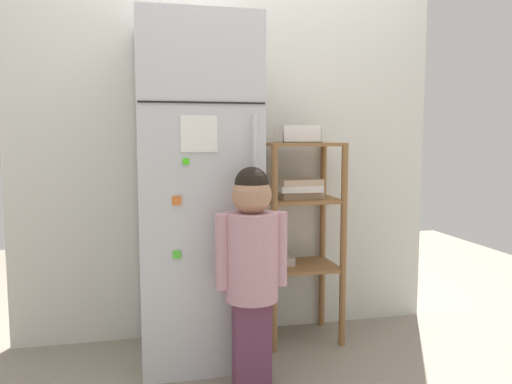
% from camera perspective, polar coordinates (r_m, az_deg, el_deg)
% --- Properties ---
extents(ground_plane, '(6.00, 6.00, 0.00)m').
position_cam_1_polar(ground_plane, '(2.91, -1.49, -17.10)').
color(ground_plane, gray).
extents(kitchen_wall_back, '(2.43, 0.03, 2.22)m').
position_cam_1_polar(kitchen_wall_back, '(3.00, -2.84, 5.41)').
color(kitchen_wall_back, silver).
rests_on(kitchen_wall_back, ground).
extents(refrigerator, '(0.59, 0.61, 1.72)m').
position_cam_1_polar(refrigerator, '(2.67, -6.50, -0.08)').
color(refrigerator, silver).
rests_on(refrigerator, ground).
extents(child_standing, '(0.33, 0.24, 1.02)m').
position_cam_1_polar(child_standing, '(2.34, -0.49, -7.03)').
color(child_standing, '#673751').
rests_on(child_standing, ground).
extents(pantry_shelf_unit, '(0.42, 0.36, 1.11)m').
position_cam_1_polar(pantry_shelf_unit, '(2.92, 4.77, -2.28)').
color(pantry_shelf_unit, olive).
rests_on(pantry_shelf_unit, ground).
extents(fruit_bin, '(0.22, 0.15, 0.09)m').
position_cam_1_polar(fruit_bin, '(2.89, 4.70, 6.17)').
color(fruit_bin, white).
rests_on(fruit_bin, pantry_shelf_unit).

